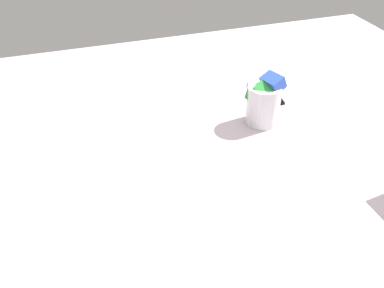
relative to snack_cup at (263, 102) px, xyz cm
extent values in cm
cube|color=silver|center=(14.71, 4.03, -15.24)|extent=(180.00, 140.00, 18.00)
cylinder|color=silver|center=(0.00, 0.02, -0.74)|extent=(9.00, 9.00, 11.00)
cube|color=#268C33|center=(0.10, 0.20, -3.17)|extent=(5.32, 5.16, 4.75)
cube|color=#268C33|center=(1.25, 0.29, -1.42)|extent=(6.02, 5.83, 5.50)
cube|color=#268C33|center=(0.02, -1.15, 0.32)|extent=(5.21, 6.73, 5.96)
cube|color=#268C33|center=(0.85, -0.09, 2.06)|extent=(8.38, 8.32, 4.65)
cube|color=#268C33|center=(-0.20, 0.40, 3.80)|extent=(7.65, 7.47, 6.32)
cube|color=blue|center=(-2.25, -0.08, 5.54)|extent=(6.15, 6.74, 4.82)
cube|color=black|center=(-7.81, -13.45, -5.84)|extent=(8.07, 14.57, 0.80)
camera|label=1|loc=(49.80, 90.34, 59.24)|focal=41.22mm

